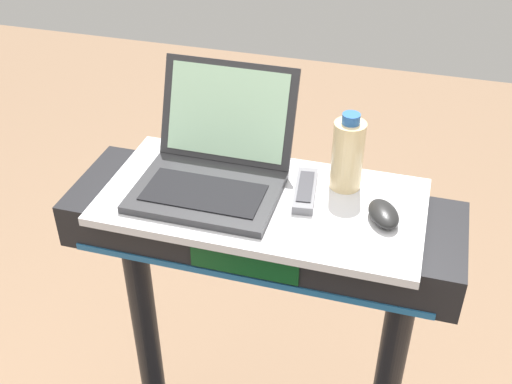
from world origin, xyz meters
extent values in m
cylinder|color=black|center=(-0.34, 0.70, 0.57)|extent=(0.07, 0.07, 0.83)
cube|color=black|center=(0.00, 0.70, 1.04)|extent=(0.90, 0.28, 0.11)
cube|color=#0C3F19|center=(0.00, 0.56, 1.04)|extent=(0.24, 0.01, 0.06)
cube|color=#1E598C|center=(0.00, 0.56, 0.99)|extent=(0.81, 0.00, 0.02)
cube|color=silver|center=(0.00, 0.70, 1.10)|extent=(0.72, 0.36, 0.02)
cube|color=#2D2D30|center=(-0.12, 0.68, 1.12)|extent=(0.32, 0.24, 0.02)
cube|color=black|center=(-0.12, 0.66, 1.13)|extent=(0.26, 0.13, 0.00)
cube|color=#2D2D30|center=(-0.12, 0.84, 1.24)|extent=(0.32, 0.10, 0.22)
cube|color=#B2E0B7|center=(-0.12, 0.83, 1.24)|extent=(0.28, 0.08, 0.19)
ellipsoid|color=black|center=(0.27, 0.69, 1.13)|extent=(0.10, 0.12, 0.03)
cylinder|color=beige|center=(0.17, 0.80, 1.19)|extent=(0.07, 0.07, 0.16)
cylinder|color=#2659A5|center=(0.17, 0.80, 1.29)|extent=(0.04, 0.04, 0.02)
cube|color=slate|center=(0.09, 0.74, 1.12)|extent=(0.07, 0.16, 0.02)
cube|color=#333338|center=(0.09, 0.74, 1.13)|extent=(0.05, 0.12, 0.00)
camera|label=1|loc=(0.31, -0.41, 1.94)|focal=44.60mm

